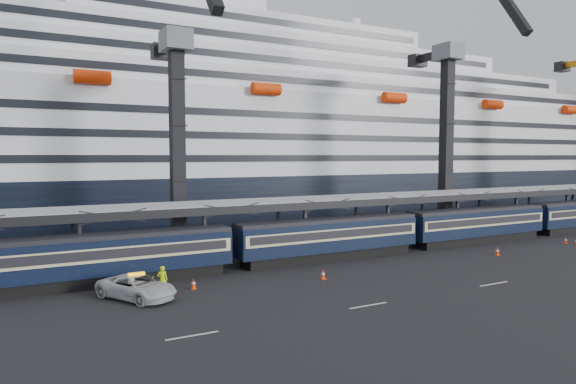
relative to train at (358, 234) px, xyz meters
name	(u,v)px	position (x,y,z in m)	size (l,w,h in m)	color
ground	(471,271)	(4.65, -10.00, -2.20)	(260.00, 260.00, 0.00)	black
train	(358,234)	(0.00, 0.00, 0.00)	(133.05, 3.00, 4.05)	black
canopy	(371,198)	(4.65, 4.00, 3.05)	(130.00, 6.25, 5.53)	gray
cruise_ship	(245,140)	(3.57, 35.99, 10.14)	(214.09, 28.84, 34.00)	black
crane_dark_near	(178,134)	(-15.35, 8.59, 9.73)	(4.50, 17.75, 35.08)	#52555A
crane_dark_mid	(449,128)	(19.65, 7.59, 11.16)	(4.50, 18.24, 39.64)	#52555A
pickup_truck	(137,287)	(-22.46, -5.14, -1.37)	(2.75, 5.97, 1.66)	silver
worker	(162,280)	(-20.54, -4.59, -1.20)	(0.73, 0.48, 2.00)	#C2E40C
traffic_cone_b	(194,284)	(-18.19, -4.42, -1.80)	(0.40, 0.40, 0.80)	#FF3608
traffic_cone_c	(323,274)	(-8.10, -6.41, -1.80)	(0.41, 0.41, 0.81)	#FF3608
traffic_cone_d	(497,251)	(12.38, -6.28, -1.78)	(0.43, 0.43, 0.86)	#FF3608
traffic_cone_e	(576,241)	(25.54, -6.06, -1.86)	(0.34, 0.34, 0.68)	#FF3608
traffic_cone_f	(566,240)	(24.97, -5.17, -1.84)	(0.37, 0.37, 0.74)	#FF3608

